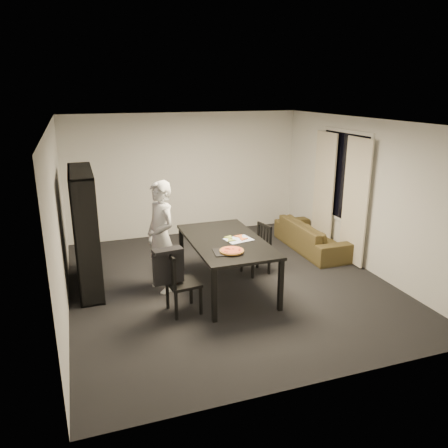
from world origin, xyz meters
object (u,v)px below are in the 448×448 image
object	(u,v)px
baking_tray	(228,252)
person	(161,237)
chair_left	(177,279)
dining_table	(226,244)
pepperoni_pizza	(232,251)
chair_right	(259,245)
bookshelf	(86,230)
sofa	(312,236)

from	to	relation	value
baking_tray	person	bearing A→B (deg)	134.35
chair_left	baking_tray	bearing A→B (deg)	-96.44
dining_table	baking_tray	distance (m)	0.55
baking_tray	pepperoni_pizza	size ratio (longest dim) A/B	1.14
chair_right	pepperoni_pizza	xyz separation A→B (m)	(-0.87, -0.99, 0.36)
person	pepperoni_pizza	xyz separation A→B (m)	(0.85, -0.85, -0.03)
bookshelf	sofa	bearing A→B (deg)	4.39
bookshelf	dining_table	size ratio (longest dim) A/B	0.96
dining_table	person	xyz separation A→B (m)	(-0.96, 0.30, 0.13)
baking_tray	chair_right	bearing A→B (deg)	46.16
dining_table	pepperoni_pizza	distance (m)	0.57
chair_right	baking_tray	xyz separation A→B (m)	(-0.92, -0.95, 0.34)
pepperoni_pizza	sofa	bearing A→B (deg)	35.97
chair_left	sofa	size ratio (longest dim) A/B	0.48
dining_table	chair_left	bearing A→B (deg)	-149.78
dining_table	pepperoni_pizza	world-z (taller)	pepperoni_pizza
dining_table	person	size ratio (longest dim) A/B	1.13
bookshelf	person	world-z (taller)	bookshelf
sofa	baking_tray	bearing A→B (deg)	124.88
pepperoni_pizza	sofa	size ratio (longest dim) A/B	0.18
baking_tray	pepperoni_pizza	distance (m)	0.06
sofa	bookshelf	bearing A→B (deg)	94.39
dining_table	baking_tray	world-z (taller)	baking_tray
bookshelf	chair_right	xyz separation A→B (m)	(2.81, -0.36, -0.46)
chair_right	person	bearing A→B (deg)	-97.96
bookshelf	sofa	world-z (taller)	bookshelf
dining_table	baking_tray	bearing A→B (deg)	-106.85
chair_right	sofa	size ratio (longest dim) A/B	0.45
bookshelf	chair_right	size ratio (longest dim) A/B	2.22
chair_right	bookshelf	bearing A→B (deg)	-109.74
dining_table	chair_left	distance (m)	1.07
dining_table	chair_right	world-z (taller)	chair_right
person	sofa	size ratio (longest dim) A/B	0.92
pepperoni_pizza	baking_tray	bearing A→B (deg)	147.75
person	sofa	distance (m)	3.31
chair_right	person	world-z (taller)	person
chair_right	pepperoni_pizza	size ratio (longest dim) A/B	2.44
bookshelf	person	xyz separation A→B (m)	(1.09, -0.49, -0.07)
chair_left	chair_right	bearing A→B (deg)	-67.15
chair_right	sofa	xyz separation A→B (m)	(1.43, 0.68, -0.21)
bookshelf	person	bearing A→B (deg)	-24.36
pepperoni_pizza	sofa	xyz separation A→B (m)	(2.30, 1.67, -0.57)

